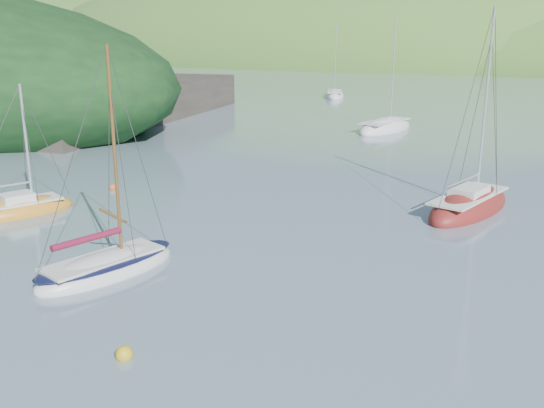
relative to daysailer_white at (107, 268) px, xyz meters
The scene contains 8 objects.
ground 3.81m from the daysailer_white, 50.39° to the right, with size 700.00×700.00×0.00m, color slate.
shoreline_hills 169.65m from the daysailer_white, 92.44° to the left, with size 690.00×135.00×56.00m.
daysailer_white is the anchor object (origin of this frame).
sloop_red 17.80m from the daysailer_white, 54.77° to the left, with size 4.01×7.56×10.65m.
sailboat_yellow 9.78m from the daysailer_white, 157.45° to the left, with size 3.81×5.56×6.86m.
distant_sloop_a 37.12m from the daysailer_white, 92.03° to the left, with size 4.21×8.11×11.02m.
distant_sloop_c 63.64m from the daysailer_white, 104.83° to the left, with size 5.03×7.58×10.21m.
mooring_buoys 0.83m from the daysailer_white, 93.78° to the left, with size 13.48×14.30×0.48m.
Camera 1 is at (12.78, -12.59, 8.63)m, focal length 40.00 mm.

